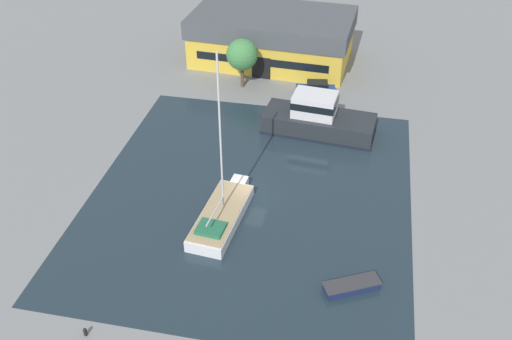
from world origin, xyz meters
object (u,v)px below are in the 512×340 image
Objects in this scene: warehouse_building at (272,37)px; motor_cruiser at (318,118)px; sailboat_moored at (222,214)px; small_dinghy at (352,286)px; quay_tree_near_building at (242,55)px; parked_car at (316,89)px.

warehouse_building is 17.70m from motor_cruiser.
sailboat_moored is at bearing 163.95° from motor_cruiser.
motor_cruiser is at bearing 166.24° from small_dinghy.
sailboat_moored is (3.47, -23.46, -3.34)m from quay_tree_near_building.
small_dinghy is (11.00, -5.44, -0.33)m from sailboat_moored.
small_dinghy is at bearing -161.21° from motor_cruiser.
motor_cruiser is (9.60, -8.05, -2.47)m from quay_tree_near_building.
sailboat_moored reaches higher than motor_cruiser.
quay_tree_near_building reaches higher than parked_car.
sailboat_moored is 3.42× the size of small_dinghy.
parked_car reaches higher than small_dinghy.
warehouse_building is 1.73× the size of motor_cruiser.
parked_car is 0.39× the size of motor_cruiser.
quay_tree_near_building is 32.53m from small_dinghy.
warehouse_building is 38.93m from small_dinghy.
sailboat_moored is 12.28m from small_dinghy.
parked_car is (6.55, -8.52, -2.16)m from warehouse_building.
warehouse_building is 1.35× the size of sailboat_moored.
sailboat_moored is (1.41, -31.35, -2.38)m from warehouse_building.
sailboat_moored is at bearing -81.58° from quay_tree_near_building.
quay_tree_near_building is at bearing 179.68° from small_dinghy.
quay_tree_near_building is (-2.06, -7.89, 0.96)m from warehouse_building.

